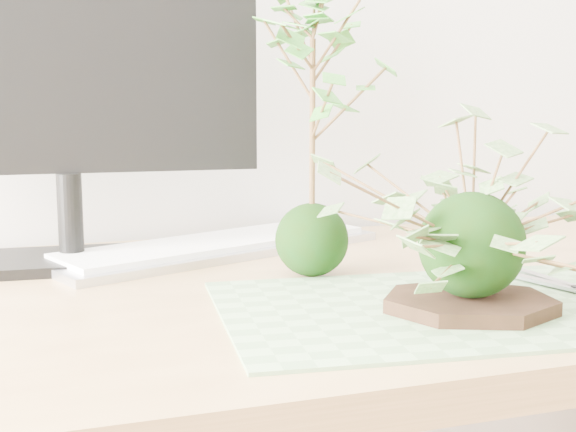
{
  "coord_description": "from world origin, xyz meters",
  "views": [
    {
      "loc": [
        -0.27,
        0.33,
        0.98
      ],
      "look_at": [
        0.0,
        1.14,
        0.84
      ],
      "focal_mm": 50.0,
      "sensor_mm": 36.0,
      "label": 1
    }
  ],
  "objects_px": {
    "maple_kokedama": "(313,58)",
    "keyboard": "(217,246)",
    "monitor": "(64,71)",
    "ivy_kokedama": "(474,195)",
    "desk": "(335,349)"
  },
  "relations": [
    {
      "from": "maple_kokedama",
      "to": "keyboard",
      "type": "xyz_separation_m",
      "value": [
        -0.08,
        0.18,
        -0.26
      ]
    },
    {
      "from": "keyboard",
      "to": "monitor",
      "type": "bearing_deg",
      "value": 162.84
    },
    {
      "from": "ivy_kokedama",
      "to": "monitor",
      "type": "distance_m",
      "value": 0.56
    },
    {
      "from": "desk",
      "to": "monitor",
      "type": "xyz_separation_m",
      "value": [
        -0.3,
        0.2,
        0.35
      ]
    },
    {
      "from": "ivy_kokedama",
      "to": "monitor",
      "type": "xyz_separation_m",
      "value": [
        -0.38,
        0.39,
        0.13
      ]
    },
    {
      "from": "monitor",
      "to": "desk",
      "type": "bearing_deg",
      "value": -29.14
    },
    {
      "from": "ivy_kokedama",
      "to": "monitor",
      "type": "relative_size",
      "value": 0.68
    },
    {
      "from": "ivy_kokedama",
      "to": "keyboard",
      "type": "distance_m",
      "value": 0.45
    },
    {
      "from": "desk",
      "to": "monitor",
      "type": "relative_size",
      "value": 3.14
    },
    {
      "from": "keyboard",
      "to": "desk",
      "type": "bearing_deg",
      "value": -85.73
    },
    {
      "from": "ivy_kokedama",
      "to": "keyboard",
      "type": "bearing_deg",
      "value": 114.04
    },
    {
      "from": "desk",
      "to": "maple_kokedama",
      "type": "relative_size",
      "value": 4.11
    },
    {
      "from": "desk",
      "to": "ivy_kokedama",
      "type": "distance_m",
      "value": 0.29
    },
    {
      "from": "ivy_kokedama",
      "to": "monitor",
      "type": "bearing_deg",
      "value": 134.71
    },
    {
      "from": "maple_kokedama",
      "to": "monitor",
      "type": "distance_m",
      "value": 0.33
    }
  ]
}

